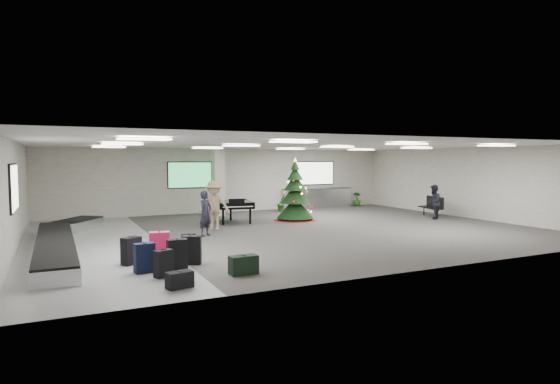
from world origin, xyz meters
name	(u,v)px	position (x,y,z in m)	size (l,w,h in m)	color
ground	(291,230)	(0.00, 0.00, 0.00)	(18.00, 18.00, 0.00)	#3D3937
room_envelope	(275,168)	(-0.38, 0.67, 2.33)	(18.02, 14.02, 3.21)	#A19C93
baggage_carousel	(61,241)	(-7.84, -0.08, 0.21)	(2.28, 9.71, 0.43)	silver
service_counter	(317,198)	(5.00, 6.65, 0.55)	(4.05, 0.65, 1.08)	silver
suitcase_0	(177,254)	(-5.34, -4.36, 0.37)	(0.49, 0.29, 0.76)	black
suitcase_1	(192,250)	(-4.88, -3.97, 0.36)	(0.53, 0.42, 0.75)	black
pink_suitcase	(159,247)	(-5.57, -3.40, 0.40)	(0.56, 0.38, 0.82)	#F82058
suitcase_3	(189,244)	(-4.66, -2.82, 0.30)	(0.44, 0.30, 0.62)	black
navy_suitcase	(144,258)	(-6.11, -4.36, 0.35)	(0.49, 0.32, 0.72)	black
suitcase_5	(164,264)	(-5.79, -4.97, 0.31)	(0.47, 0.37, 0.64)	black
green_duffel	(243,265)	(-4.07, -5.49, 0.22)	(0.67, 0.35, 0.46)	black
suitcase_8	(131,251)	(-6.26, -3.33, 0.35)	(0.54, 0.48, 0.72)	black
black_duffel	(180,280)	(-5.69, -6.02, 0.17)	(0.58, 0.40, 0.37)	black
christmas_tree	(295,199)	(1.48, 2.54, 0.94)	(1.92, 1.92, 2.74)	maroon
grand_piano	(234,205)	(-1.20, 2.97, 0.76)	(1.69, 2.05, 1.06)	black
bench	(432,205)	(7.90, 1.00, 0.53)	(0.85, 1.55, 0.93)	black
traveler_a	(206,214)	(-3.28, 0.14, 0.78)	(0.57, 0.37, 1.57)	black
traveler_b	(214,205)	(-2.56, 1.42, 0.93)	(1.20, 0.69, 1.86)	#977C5D
traveler_bench	(434,202)	(7.22, 0.20, 0.76)	(0.74, 0.58, 1.53)	black
potted_plant_left	(281,203)	(2.42, 5.86, 0.45)	(0.49, 0.40, 0.90)	#154216
potted_plant_right	(357,199)	(7.54, 6.50, 0.40)	(0.44, 0.44, 0.79)	#154216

